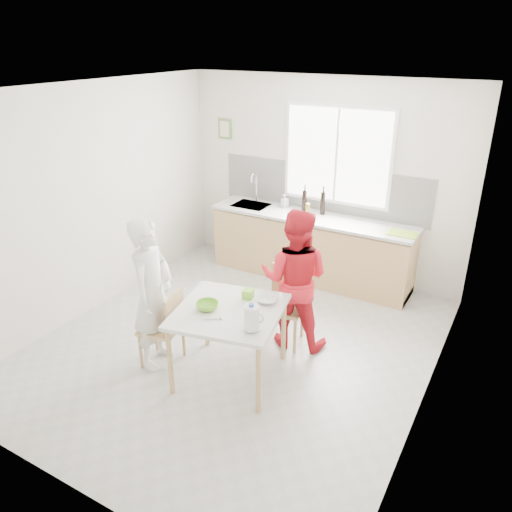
% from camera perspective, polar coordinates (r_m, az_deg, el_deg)
% --- Properties ---
extents(ground, '(4.50, 4.50, 0.00)m').
position_cam_1_polar(ground, '(5.63, -2.20, -10.06)').
color(ground, '#B7B7B2').
rests_on(ground, ground).
extents(room_shell, '(4.50, 4.50, 4.50)m').
position_cam_1_polar(room_shell, '(4.91, -2.50, 6.10)').
color(room_shell, silver).
rests_on(room_shell, ground).
extents(window, '(1.50, 0.06, 1.30)m').
position_cam_1_polar(window, '(6.75, 9.26, 11.24)').
color(window, white).
rests_on(window, room_shell).
extents(backsplash, '(3.00, 0.02, 0.65)m').
position_cam_1_polar(backsplash, '(6.94, 7.49, 7.65)').
color(backsplash, white).
rests_on(backsplash, room_shell).
extents(picture_frame, '(0.22, 0.03, 0.28)m').
position_cam_1_polar(picture_frame, '(7.49, -3.58, 14.30)').
color(picture_frame, '#58883E').
rests_on(picture_frame, room_shell).
extents(kitchen_counter, '(2.84, 0.64, 1.37)m').
position_cam_1_polar(kitchen_counter, '(6.96, 6.18, 0.71)').
color(kitchen_counter, tan).
rests_on(kitchen_counter, ground).
extents(dining_table, '(1.16, 1.16, 0.76)m').
position_cam_1_polar(dining_table, '(4.81, -3.10, -6.94)').
color(dining_table, silver).
rests_on(dining_table, ground).
extents(chair_left, '(0.45, 0.45, 0.82)m').
position_cam_1_polar(chair_left, '(5.18, -10.24, -7.79)').
color(chair_left, tan).
rests_on(chair_left, ground).
extents(chair_far, '(0.47, 0.47, 0.87)m').
position_cam_1_polar(chair_far, '(5.49, 3.40, -5.17)').
color(chair_far, tan).
rests_on(chair_far, ground).
extents(person_white, '(0.49, 0.64, 1.58)m').
position_cam_1_polar(person_white, '(5.07, -11.75, -4.29)').
color(person_white, white).
rests_on(person_white, ground).
extents(person_red, '(0.86, 0.73, 1.56)m').
position_cam_1_polar(person_red, '(5.30, 4.45, -2.66)').
color(person_red, red).
rests_on(person_red, ground).
extents(bowl_green, '(0.26, 0.26, 0.07)m').
position_cam_1_polar(bowl_green, '(4.78, -5.60, -5.68)').
color(bowl_green, '#70BD2B').
rests_on(bowl_green, dining_table).
extents(bowl_white, '(0.25, 0.25, 0.05)m').
position_cam_1_polar(bowl_white, '(4.88, 1.22, -5.03)').
color(bowl_white, silver).
rests_on(bowl_white, dining_table).
extents(milk_jug, '(0.19, 0.14, 0.25)m').
position_cam_1_polar(milk_jug, '(4.38, -0.47, -7.03)').
color(milk_jug, white).
rests_on(milk_jug, dining_table).
extents(green_box, '(0.12, 0.12, 0.09)m').
position_cam_1_polar(green_box, '(4.95, -0.90, -4.33)').
color(green_box, '#7CD030').
rests_on(green_box, dining_table).
extents(spoon, '(0.14, 0.09, 0.01)m').
position_cam_1_polar(spoon, '(4.62, -5.03, -7.16)').
color(spoon, '#A5A5AA').
rests_on(spoon, dining_table).
extents(cutting_board, '(0.35, 0.25, 0.01)m').
position_cam_1_polar(cutting_board, '(6.36, 16.41, 2.47)').
color(cutting_board, '#98D030').
rests_on(cutting_board, kitchen_counter).
extents(wine_bottle_a, '(0.07, 0.07, 0.32)m').
position_cam_1_polar(wine_bottle_a, '(6.80, 7.65, 6.03)').
color(wine_bottle_a, black).
rests_on(wine_bottle_a, kitchen_counter).
extents(wine_bottle_b, '(0.07, 0.07, 0.30)m').
position_cam_1_polar(wine_bottle_b, '(6.92, 5.57, 6.35)').
color(wine_bottle_b, black).
rests_on(wine_bottle_b, kitchen_counter).
extents(jar_amber, '(0.06, 0.06, 0.16)m').
position_cam_1_polar(jar_amber, '(6.78, 5.93, 5.34)').
color(jar_amber, olive).
rests_on(jar_amber, kitchen_counter).
extents(soap_bottle, '(0.11, 0.11, 0.18)m').
position_cam_1_polar(soap_bottle, '(7.08, 3.30, 6.32)').
color(soap_bottle, '#999999').
rests_on(soap_bottle, kitchen_counter).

